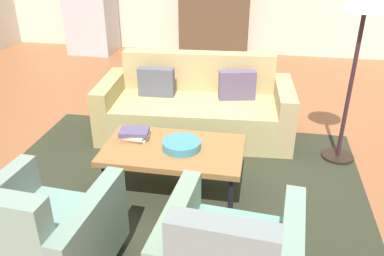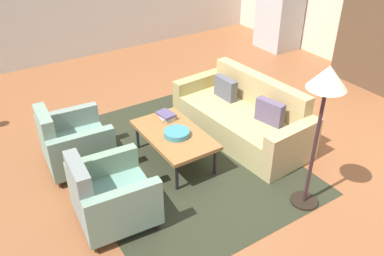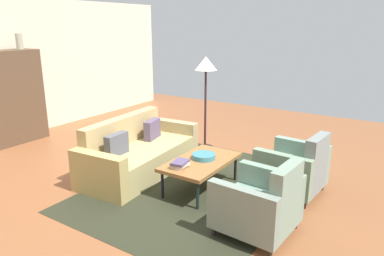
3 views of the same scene
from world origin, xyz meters
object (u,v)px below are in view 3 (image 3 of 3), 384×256
armchair_left (262,206)px  cabinet (10,98)px  armchair_right (296,170)px  book_stack (180,164)px  floor_lamp (206,72)px  coffee_table (201,163)px  fruit_bowl (204,156)px  couch (137,154)px  vase_tall (19,41)px

armchair_left → cabinet: size_ratio=0.49×
armchair_right → cabinet: (-0.80, 5.41, 0.56)m
book_stack → floor_lamp: (1.91, 0.76, 0.96)m
coffee_table → floor_lamp: size_ratio=0.70×
coffee_table → armchair_left: armchair_left is taller
coffee_table → armchair_right: bearing=-63.0°
book_stack → armchair_right: bearing=-52.5°
armchair_left → armchair_right: 1.20m
fruit_bowl → book_stack: book_stack is taller
coffee_table → armchair_left: size_ratio=1.36×
armchair_left → book_stack: bearing=83.6°
fruit_bowl → coffee_table: bearing=180.0°
armchair_right → floor_lamp: bearing=69.6°
couch → armchair_left: bearing=71.7°
armchair_left → fruit_bowl: bearing=63.7°
fruit_bowl → book_stack: (-0.45, 0.10, 0.01)m
armchair_right → book_stack: size_ratio=3.21×
couch → cabinet: 3.13m
couch → book_stack: 1.17m
coffee_table → armchair_left: 1.31m
armchair_left → vase_tall: bearing=86.1°
fruit_bowl → cabinet: (-0.28, 4.25, 0.43)m
vase_tall → fruit_bowl: bearing=-90.9°
armchair_right → fruit_bowl: size_ratio=2.68×
couch → vase_tall: (0.15, 3.06, 1.66)m
couch → floor_lamp: 1.95m
coffee_table → vase_tall: vase_tall is taller
coffee_table → armchair_left: (-0.60, -1.17, -0.06)m
fruit_bowl → floor_lamp: 1.95m
coffee_table → cabinet: cabinet is taller
coffee_table → couch: bearing=90.3°
cabinet → floor_lamp: bearing=-62.8°
couch → coffee_table: size_ratio=1.80×
coffee_table → book_stack: (-0.37, 0.10, 0.08)m
armchair_right → book_stack: bearing=132.1°
armchair_left → floor_lamp: size_ratio=0.51×
armchair_right → book_stack: (-0.97, 1.26, 0.14)m
armchair_left → floor_lamp: bearing=47.3°
coffee_table → book_stack: size_ratio=4.37×
vase_tall → floor_lamp: 3.70m
cabinet → fruit_bowl: bearing=-86.2°
couch → armchair_right: 2.43m
couch → fruit_bowl: (0.08, -1.19, 0.18)m
fruit_bowl → book_stack: bearing=167.9°
cabinet → floor_lamp: cabinet is taller
vase_tall → cabinet: bearing=179.2°
cabinet → floor_lamp: size_ratio=1.05×
armchair_left → fruit_bowl: (0.68, 1.17, 0.13)m
coffee_table → fruit_bowl: 0.10m
coffee_table → cabinet: (-0.21, 4.25, 0.50)m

